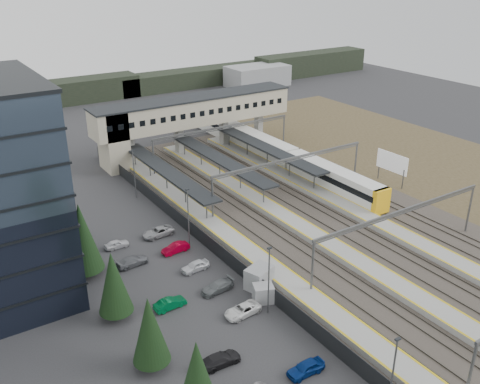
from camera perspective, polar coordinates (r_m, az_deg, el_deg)
ground at (r=68.68m, az=4.52°, el=-7.21°), size 220.00×220.00×0.00m
conifer_row at (r=54.17m, az=-11.90°, el=-10.97°), size 4.42×49.82×9.50m
car_park at (r=58.21m, az=-2.62°, el=-12.79°), size 10.41×44.52×1.28m
lampposts at (r=63.47m, az=-1.83°, el=-5.41°), size 0.50×53.25×8.07m
fence at (r=68.58m, az=-2.35°, el=-6.23°), size 0.08×90.00×2.00m
relay_cabin_near at (r=62.61m, az=2.05°, el=-9.10°), size 3.69×3.19×2.58m
relay_cabin_far at (r=60.48m, az=2.50°, el=-10.74°), size 2.72×2.52×2.01m
rail_corridor at (r=77.17m, az=7.82°, el=-3.45°), size 34.00×90.00×0.92m
canopies at (r=90.82m, az=-2.19°, el=3.52°), size 23.10×30.00×3.28m
footbridge at (r=102.47m, az=-6.25°, el=8.11°), size 40.40×6.40×11.20m
gantries at (r=75.09m, az=10.59°, el=0.38°), size 28.40×62.28×7.17m
train at (r=103.44m, az=2.08°, el=5.06°), size 3.06×64.03×3.86m
billboard at (r=93.08m, az=15.90°, el=2.97°), size 0.37×6.37×5.48m
scrub_east at (r=102.55m, az=23.20°, el=1.63°), size 34.00×120.00×0.06m
treeline_far at (r=154.57m, az=-9.47°, el=11.31°), size 170.00×19.00×7.00m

